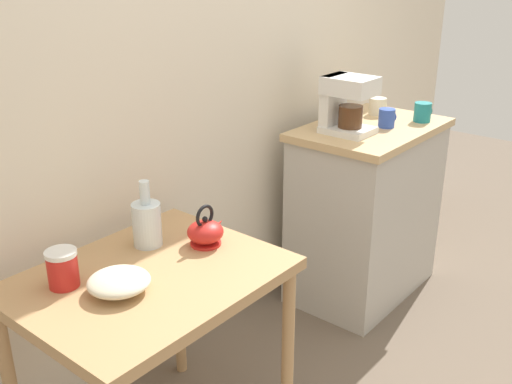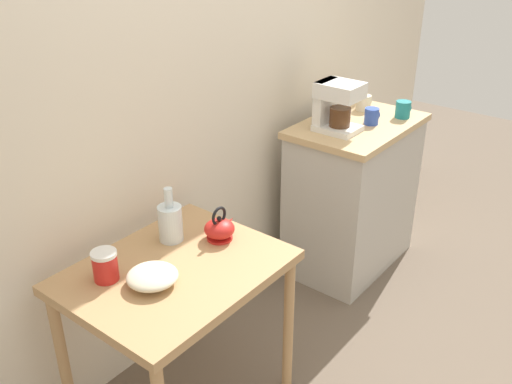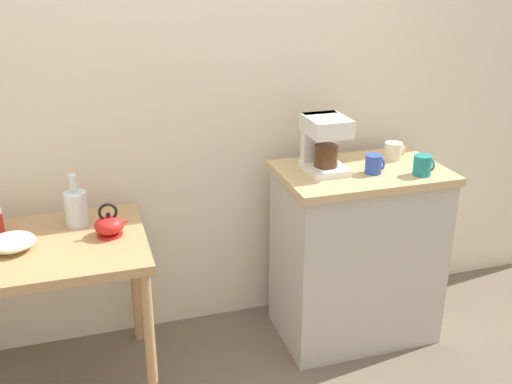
% 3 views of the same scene
% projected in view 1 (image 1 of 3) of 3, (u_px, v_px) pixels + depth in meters
% --- Properties ---
extents(ground_plane, '(8.00, 8.00, 0.00)m').
position_uv_depth(ground_plane, '(271.00, 356.00, 2.66)').
color(ground_plane, '#6B5B4C').
extents(back_wall, '(4.40, 0.10, 2.80)m').
position_uv_depth(back_wall, '(214.00, 23.00, 2.44)').
color(back_wall, beige).
rests_on(back_wall, ground_plane).
extents(wooden_table, '(0.81, 0.64, 0.73)m').
position_uv_depth(wooden_table, '(151.00, 300.00, 1.91)').
color(wooden_table, tan).
rests_on(wooden_table, ground_plane).
extents(kitchen_counter, '(0.79, 0.51, 0.89)m').
position_uv_depth(kitchen_counter, '(365.00, 211.00, 3.03)').
color(kitchen_counter, '#BCB7AD').
rests_on(kitchen_counter, ground_plane).
extents(bowl_stoneware, '(0.19, 0.19, 0.06)m').
position_uv_depth(bowl_stoneware, '(119.00, 282.00, 1.76)').
color(bowl_stoneware, beige).
rests_on(bowl_stoneware, wooden_table).
extents(teakettle, '(0.15, 0.13, 0.15)m').
position_uv_depth(teakettle, '(206.00, 232.00, 2.05)').
color(teakettle, red).
rests_on(teakettle, wooden_table).
extents(glass_carafe_vase, '(0.10, 0.10, 0.23)m').
position_uv_depth(glass_carafe_vase, '(147.00, 223.00, 2.03)').
color(glass_carafe_vase, silver).
rests_on(glass_carafe_vase, wooden_table).
extents(canister_enamel, '(0.10, 0.10, 0.12)m').
position_uv_depth(canister_enamel, '(63.00, 268.00, 1.79)').
color(canister_enamel, red).
rests_on(canister_enamel, wooden_table).
extents(coffee_maker, '(0.18, 0.22, 0.26)m').
position_uv_depth(coffee_maker, '(345.00, 102.00, 2.71)').
color(coffee_maker, white).
rests_on(coffee_maker, kitchen_counter).
extents(mug_small_cream, '(0.09, 0.09, 0.09)m').
position_uv_depth(mug_small_cream, '(378.00, 106.00, 3.05)').
color(mug_small_cream, beige).
rests_on(mug_small_cream, kitchen_counter).
extents(mug_blue, '(0.08, 0.08, 0.09)m').
position_uv_depth(mug_blue, '(387.00, 118.00, 2.83)').
color(mug_blue, '#2D4CAD').
rests_on(mug_blue, kitchen_counter).
extents(mug_dark_teal, '(0.09, 0.08, 0.09)m').
position_uv_depth(mug_dark_teal, '(423.00, 112.00, 2.92)').
color(mug_dark_teal, teal).
rests_on(mug_dark_teal, kitchen_counter).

